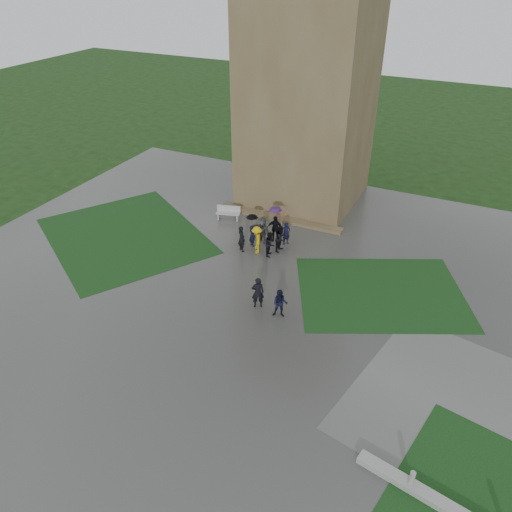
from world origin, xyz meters
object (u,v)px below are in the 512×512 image
at_px(tower, 310,75).
at_px(pedestrian_mid, 280,304).
at_px(bench, 228,213).
at_px(pedestrian_near, 258,292).

bearing_deg(tower, pedestrian_mid, -73.60).
xyz_separation_m(tower, pedestrian_mid, (4.22, -14.35, -8.17)).
bearing_deg(pedestrian_mid, bench, 115.16).
height_order(tower, pedestrian_near, tower).
bearing_deg(pedestrian_near, tower, -110.20).
bearing_deg(pedestrian_near, pedestrian_mid, 138.33).
distance_m(tower, pedestrian_near, 16.49).
xyz_separation_m(pedestrian_mid, pedestrian_near, (-1.40, 0.25, 0.11)).
bearing_deg(tower, bench, -119.74).
height_order(bench, pedestrian_near, pedestrian_near).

